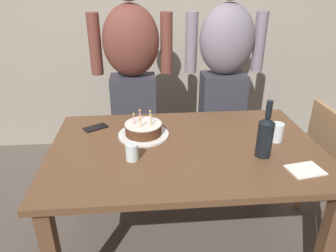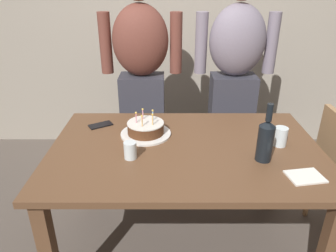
% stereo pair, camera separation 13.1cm
% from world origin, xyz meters
% --- Properties ---
extents(ground_plane, '(10.00, 10.00, 0.00)m').
position_xyz_m(ground_plane, '(0.00, 0.00, 0.00)').
color(ground_plane, '#564C44').
extents(back_wall, '(5.20, 0.10, 2.60)m').
position_xyz_m(back_wall, '(0.00, 1.55, 1.30)').
color(back_wall, '#9E9384').
rests_on(back_wall, ground_plane).
extents(dining_table, '(1.50, 0.96, 0.74)m').
position_xyz_m(dining_table, '(0.00, 0.00, 0.64)').
color(dining_table, brown).
rests_on(dining_table, ground_plane).
extents(birthday_cake, '(0.30, 0.30, 0.15)m').
position_xyz_m(birthday_cake, '(-0.23, 0.15, 0.78)').
color(birthday_cake, white).
rests_on(birthday_cake, dining_table).
extents(water_glass_near, '(0.07, 0.07, 0.11)m').
position_xyz_m(water_glass_near, '(0.53, 0.02, 0.79)').
color(water_glass_near, silver).
rests_on(water_glass_near, dining_table).
extents(water_glass_far, '(0.07, 0.07, 0.09)m').
position_xyz_m(water_glass_far, '(-0.29, -0.12, 0.79)').
color(water_glass_far, silver).
rests_on(water_glass_far, dining_table).
extents(wine_bottle, '(0.08, 0.08, 0.31)m').
position_xyz_m(wine_bottle, '(0.39, -0.14, 0.86)').
color(wine_bottle, black).
rests_on(wine_bottle, dining_table).
extents(cell_phone, '(0.16, 0.14, 0.01)m').
position_xyz_m(cell_phone, '(-0.53, 0.28, 0.74)').
color(cell_phone, black).
rests_on(cell_phone, dining_table).
extents(napkin_stack, '(0.18, 0.15, 0.01)m').
position_xyz_m(napkin_stack, '(0.55, -0.29, 0.74)').
color(napkin_stack, white).
rests_on(napkin_stack, dining_table).
extents(person_man_bearded, '(0.61, 0.27, 1.66)m').
position_xyz_m(person_man_bearded, '(-0.30, 0.79, 0.87)').
color(person_man_bearded, '#33333D').
rests_on(person_man_bearded, ground_plane).
extents(person_woman_cardigan, '(0.61, 0.27, 1.66)m').
position_xyz_m(person_woman_cardigan, '(0.41, 0.79, 0.87)').
color(person_woman_cardigan, '#33333D').
rests_on(person_woman_cardigan, ground_plane).
extents(dining_chair, '(0.42, 0.42, 0.87)m').
position_xyz_m(dining_chair, '(1.01, 0.12, 0.52)').
color(dining_chair, '#A37A51').
rests_on(dining_chair, ground_plane).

